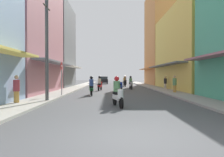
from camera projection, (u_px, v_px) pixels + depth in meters
name	position (u px, v px, depth m)	size (l,w,h in m)	color
ground_plane	(115.00, 89.00, 24.66)	(103.04, 103.04, 0.00)	#4C4C4F
sidewalk_left	(72.00, 89.00, 24.63)	(1.92, 54.84, 0.12)	#ADA89E
sidewalk_right	(158.00, 89.00, 24.69)	(1.92, 54.84, 0.12)	#9E9991
building_left_mid	(17.00, 29.00, 18.84)	(7.05, 10.38, 11.65)	#B7727F
building_left_far	(49.00, 47.00, 28.63)	(7.05, 8.18, 11.27)	slate
building_right_mid	(194.00, 50.00, 23.80)	(7.05, 13.81, 9.12)	#EFD159
building_right_far	(166.00, 39.00, 35.82)	(7.05, 9.67, 16.01)	#D88C4C
motorbike_silver	(131.00, 83.00, 24.35)	(0.55, 1.81, 1.58)	black
motorbike_blue	(120.00, 87.00, 21.04)	(0.73, 1.75, 0.96)	black
motorbike_green	(91.00, 87.00, 16.93)	(0.58, 1.80, 1.58)	black
motorbike_red	(100.00, 84.00, 22.23)	(0.59, 1.80, 1.58)	black
motorbike_black	(125.00, 82.00, 30.93)	(0.55, 1.81, 1.58)	black
motorbike_maroon	(125.00, 81.00, 36.80)	(0.59, 1.80, 1.58)	black
motorbike_white	(118.00, 93.00, 10.66)	(0.66, 1.78, 1.58)	black
parked_car	(103.00, 80.00, 41.09)	(1.86, 4.14, 1.45)	black
pedestrian_midway	(165.00, 82.00, 23.59)	(0.44, 0.44, 1.63)	beige
pedestrian_far	(175.00, 85.00, 18.56)	(0.34, 0.34, 1.63)	#BF8C3F
pedestrian_crossing	(16.00, 90.00, 11.40)	(0.34, 0.34, 1.63)	#BF8C3F
utility_pole	(47.00, 49.00, 12.49)	(0.20, 1.20, 6.34)	#4C4C4F
street_sign_no_entry	(62.00, 74.00, 15.84)	(0.07, 0.60, 2.65)	gray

